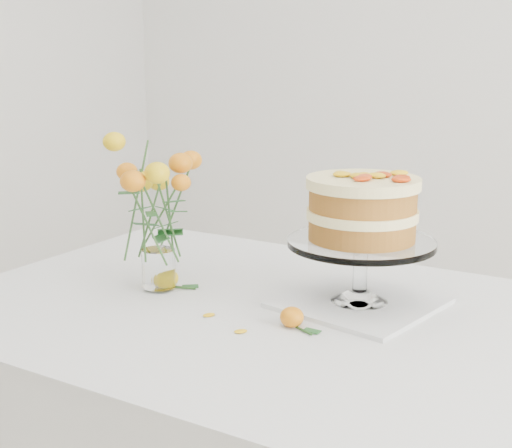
% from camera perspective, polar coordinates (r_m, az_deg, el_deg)
% --- Properties ---
extents(table, '(1.43, 0.93, 0.76)m').
position_cam_1_polar(table, '(1.48, 2.37, -10.00)').
color(table, tan).
rests_on(table, ground).
extents(napkin, '(0.34, 0.34, 0.01)m').
position_cam_1_polar(napkin, '(1.51, 8.24, -6.26)').
color(napkin, silver).
rests_on(napkin, table).
extents(cake_stand, '(0.30, 0.30, 0.27)m').
position_cam_1_polar(cake_stand, '(1.45, 8.49, 0.68)').
color(cake_stand, white).
rests_on(cake_stand, napkin).
extents(rose_vase, '(0.26, 0.26, 0.37)m').
position_cam_1_polar(rose_vase, '(1.55, -7.98, 2.39)').
color(rose_vase, white).
rests_on(rose_vase, table).
extents(loose_rose_near, '(0.09, 0.05, 0.04)m').
position_cam_1_polar(loose_rose_near, '(1.60, -7.13, -4.35)').
color(loose_rose_near, yellow).
rests_on(loose_rose_near, table).
extents(loose_rose_far, '(0.08, 0.05, 0.04)m').
position_cam_1_polar(loose_rose_far, '(1.37, 2.90, -7.46)').
color(loose_rose_far, orange).
rests_on(loose_rose_far, table).
extents(stray_petal_a, '(0.03, 0.02, 0.00)m').
position_cam_1_polar(stray_petal_a, '(1.43, -3.79, -7.29)').
color(stray_petal_a, yellow).
rests_on(stray_petal_a, table).
extents(stray_petal_b, '(0.03, 0.02, 0.00)m').
position_cam_1_polar(stray_petal_b, '(1.35, -1.24, -8.59)').
color(stray_petal_b, yellow).
rests_on(stray_petal_b, table).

